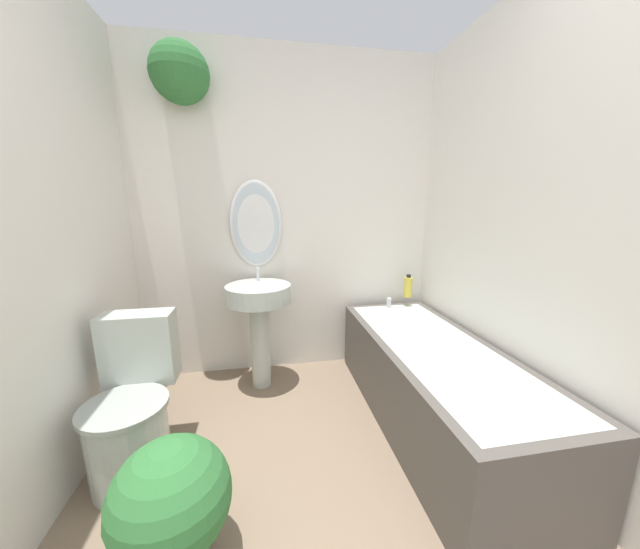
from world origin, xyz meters
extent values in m
cube|color=silver|center=(0.00, 2.30, 1.20)|extent=(2.35, 0.06, 2.40)
ellipsoid|color=silver|center=(-0.25, 2.26, 1.16)|extent=(0.38, 0.02, 0.64)
ellipsoid|color=silver|center=(-0.25, 2.25, 1.16)|extent=(0.34, 0.01, 0.60)
cylinder|color=#47474C|center=(-0.68, 2.16, 2.20)|extent=(0.16, 0.16, 0.09)
sphere|color=#2D6B33|center=(-0.68, 2.16, 2.12)|extent=(0.37, 0.37, 0.37)
cube|color=silver|center=(1.15, 1.14, 1.20)|extent=(0.06, 2.39, 2.40)
cylinder|color=#B2BCB2|center=(-0.87, 1.26, 0.19)|extent=(0.35, 0.35, 0.38)
cylinder|color=#97A097|center=(-0.87, 1.26, 0.39)|extent=(0.38, 0.38, 0.02)
cube|color=#B2BCB2|center=(-0.87, 1.51, 0.57)|extent=(0.35, 0.16, 0.38)
cylinder|color=#B2BCB2|center=(-0.25, 2.01, 0.32)|extent=(0.14, 0.14, 0.63)
cylinder|color=#B2BCB2|center=(-0.25, 2.01, 0.70)|extent=(0.45, 0.45, 0.12)
cylinder|color=silver|center=(-0.25, 2.13, 0.81)|extent=(0.02, 0.02, 0.10)
cube|color=#4C4742|center=(0.77, 1.40, 0.25)|extent=(0.66, 1.65, 0.50)
cube|color=#B2BCB2|center=(0.77, 1.40, 0.48)|extent=(0.56, 1.55, 0.04)
cylinder|color=silver|center=(0.77, 2.12, 0.54)|extent=(0.04, 0.04, 0.08)
cylinder|color=gold|center=(0.93, 2.14, 0.66)|extent=(0.07, 0.07, 0.16)
cylinder|color=black|center=(0.93, 2.14, 0.75)|extent=(0.04, 0.04, 0.02)
sphere|color=#2D6B33|center=(-0.56, 0.81, 0.30)|extent=(0.41, 0.41, 0.41)
camera|label=1|loc=(-0.21, -0.19, 1.30)|focal=18.00mm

